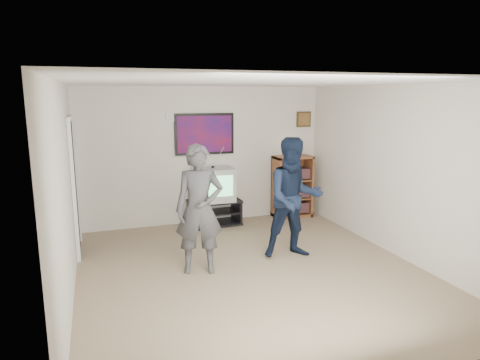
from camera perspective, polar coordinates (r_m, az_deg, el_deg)
room_shell at (r=5.86m, az=0.46°, el=0.47°), size 4.51×5.00×2.51m
media_stand at (r=7.87m, az=-3.42°, el=-4.33°), size 0.96×0.57×0.47m
crt_television at (r=7.74m, az=-3.61°, el=-0.55°), size 0.73×0.63×0.60m
bookshelf at (r=8.38m, az=6.96°, el=-0.87°), size 0.73×0.42×1.19m
table_lamp at (r=8.26m, az=6.53°, el=4.26°), size 0.20×0.20×0.31m
person_tall at (r=5.68m, az=-5.45°, el=-3.91°), size 0.71×0.55×1.73m
person_short at (r=6.24m, az=7.21°, el=-2.41°), size 0.94×0.78×1.76m
controller_left at (r=5.79m, az=-5.64°, el=0.45°), size 0.06×0.12×0.03m
controller_right at (r=6.41m, az=5.86°, el=-0.79°), size 0.06×0.12×0.03m
poster at (r=7.82m, az=-4.74°, el=6.12°), size 1.10×0.03×0.75m
air_vent at (r=7.69m, az=-8.80°, el=8.18°), size 0.28×0.02×0.14m
small_picture at (r=8.52m, az=8.49°, el=8.01°), size 0.30×0.03×0.30m
doorway at (r=6.82m, az=-21.26°, el=-0.90°), size 0.03×0.85×2.00m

